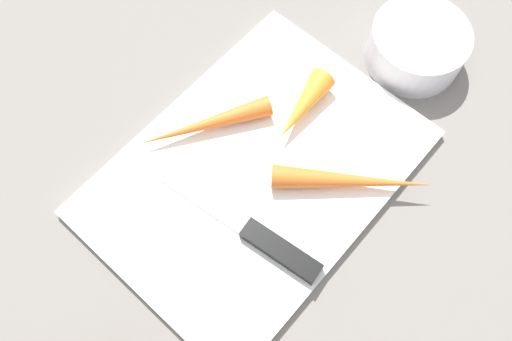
{
  "coord_description": "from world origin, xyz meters",
  "views": [
    {
      "loc": [
        -0.16,
        -0.14,
        0.54
      ],
      "look_at": [
        0.0,
        0.0,
        0.01
      ],
      "focal_mm": 35.9,
      "sensor_mm": 36.0,
      "label": 1
    }
  ],
  "objects_px": {
    "cutting_board": "(256,173)",
    "carrot_medium": "(202,127)",
    "carrot_longest": "(352,181)",
    "carrot_shortest": "(302,107)",
    "knife": "(270,244)",
    "small_bowl": "(417,46)"
  },
  "relations": [
    {
      "from": "cutting_board",
      "to": "carrot_medium",
      "type": "xyz_separation_m",
      "value": [
        -0.0,
        0.08,
        0.02
      ]
    },
    {
      "from": "carrot_longest",
      "to": "carrot_shortest",
      "type": "height_order",
      "value": "carrot_shortest"
    },
    {
      "from": "cutting_board",
      "to": "carrot_medium",
      "type": "bearing_deg",
      "value": 93.21
    },
    {
      "from": "cutting_board",
      "to": "knife",
      "type": "relative_size",
      "value": 1.79
    },
    {
      "from": "carrot_shortest",
      "to": "small_bowl",
      "type": "relative_size",
      "value": 0.8
    },
    {
      "from": "carrot_longest",
      "to": "small_bowl",
      "type": "bearing_deg",
      "value": 65.88
    },
    {
      "from": "carrot_medium",
      "to": "carrot_shortest",
      "type": "distance_m",
      "value": 0.12
    },
    {
      "from": "knife",
      "to": "small_bowl",
      "type": "distance_m",
      "value": 0.3
    },
    {
      "from": "carrot_longest",
      "to": "small_bowl",
      "type": "distance_m",
      "value": 0.2
    },
    {
      "from": "cutting_board",
      "to": "knife",
      "type": "bearing_deg",
      "value": -128.53
    },
    {
      "from": "cutting_board",
      "to": "carrot_shortest",
      "type": "height_order",
      "value": "carrot_shortest"
    },
    {
      "from": "small_bowl",
      "to": "carrot_shortest",
      "type": "bearing_deg",
      "value": 162.83
    },
    {
      "from": "knife",
      "to": "carrot_longest",
      "type": "distance_m",
      "value": 0.11
    },
    {
      "from": "knife",
      "to": "carrot_longest",
      "type": "bearing_deg",
      "value": -108.29
    },
    {
      "from": "carrot_shortest",
      "to": "small_bowl",
      "type": "height_order",
      "value": "small_bowl"
    },
    {
      "from": "carrot_medium",
      "to": "knife",
      "type": "bearing_deg",
      "value": 100.89
    },
    {
      "from": "knife",
      "to": "carrot_longest",
      "type": "height_order",
      "value": "carrot_longest"
    },
    {
      "from": "carrot_longest",
      "to": "carrot_medium",
      "type": "bearing_deg",
      "value": 161.57
    },
    {
      "from": "cutting_board",
      "to": "carrot_longest",
      "type": "height_order",
      "value": "carrot_longest"
    },
    {
      "from": "carrot_medium",
      "to": "small_bowl",
      "type": "distance_m",
      "value": 0.28
    },
    {
      "from": "carrot_longest",
      "to": "small_bowl",
      "type": "relative_size",
      "value": 1.48
    },
    {
      "from": "carrot_longest",
      "to": "cutting_board",
      "type": "bearing_deg",
      "value": 173.8
    }
  ]
}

